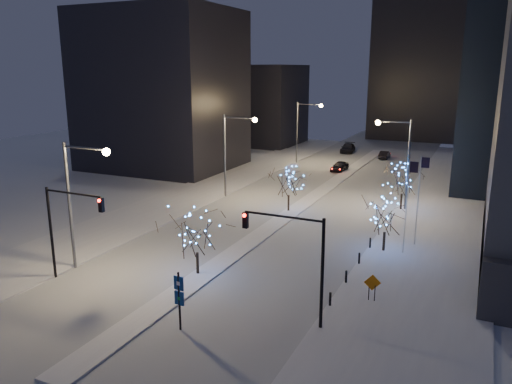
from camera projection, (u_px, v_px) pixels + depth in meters
The scene contains 25 objects.
ground at pixel (166, 303), 33.53m from camera, with size 160.00×160.00×0.00m, color silver.
road at pixel (323, 190), 64.34m from camera, with size 20.00×130.00×0.02m, color #AAAFB9.
median at pixel (311, 199), 59.92m from camera, with size 2.00×80.00×0.15m, color silver.
east_sidewalk at pixel (433, 242), 44.99m from camera, with size 10.00×90.00×0.15m, color silver.
west_sidewalk at pixel (165, 206), 56.84m from camera, with size 8.00×90.00×0.15m, color silver.
filler_west_near at pixel (162, 90), 77.29m from camera, with size 22.00×18.00×24.00m, color black.
filler_west_far at pixel (255, 105), 103.85m from camera, with size 18.00×16.00×16.00m, color black.
horizon_block at pixel (433, 41), 107.01m from camera, with size 24.00×14.00×42.00m, color black.
street_lamp_w_near at pixel (79, 189), 37.38m from camera, with size 4.40×0.56×10.00m.
street_lamp_w_mid at pixel (233, 145), 59.39m from camera, with size 4.40×0.56×10.00m.
street_lamp_w_far at pixel (303, 124), 81.39m from camera, with size 4.40×0.56×10.00m.
street_lamp_east at pixel (400, 152), 54.27m from camera, with size 3.90×0.56×10.00m.
traffic_signal_west at pixel (65, 220), 35.83m from camera, with size 5.26×0.43×7.00m.
traffic_signal_east at pixel (298, 251), 29.61m from camera, with size 5.26×0.43×7.00m.
flagpoles at pixel (414, 197), 42.10m from camera, with size 1.35×2.60×8.00m.
bollards at pixel (353, 267), 38.02m from camera, with size 0.16×12.16×0.90m.
car_near at pixel (340, 166), 76.26m from camera, with size 1.79×4.45×1.52m, color black.
car_mid at pixel (385, 155), 87.04m from camera, with size 1.42×4.06×1.34m, color black.
car_far at pixel (348, 148), 93.33m from camera, with size 2.30×5.65×1.64m, color black.
holiday_tree_median_near at pixel (197, 232), 37.23m from camera, with size 5.52×5.52×5.22m.
holiday_tree_median_far at pixel (289, 182), 53.99m from camera, with size 5.36×5.36×5.11m.
holiday_tree_plaza_near at pixel (386, 216), 42.06m from camera, with size 4.18×4.18×4.83m.
holiday_tree_plaza_far at pixel (403, 179), 54.56m from camera, with size 5.06×5.06×5.33m.
wayfinding_sign at pixel (179, 295), 29.50m from camera, with size 0.67×0.14×3.73m.
construction_sign at pixel (372, 285), 33.28m from camera, with size 1.10×0.34×1.86m.
Camera 1 is at (18.43, -25.34, 15.32)m, focal length 35.00 mm.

